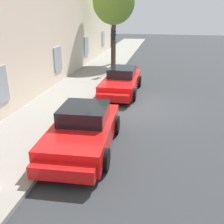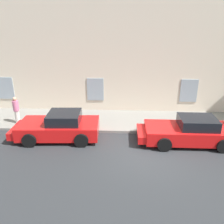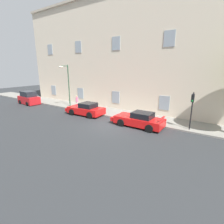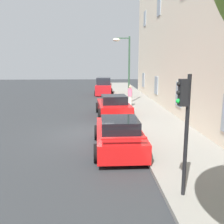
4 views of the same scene
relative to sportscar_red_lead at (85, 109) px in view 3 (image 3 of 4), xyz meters
The scene contains 9 objects.
ground_plane 4.92m from the sportscar_red_lead, 17.17° to the right, with size 80.00×80.00×0.00m, color #2B2D30.
sidewalk 5.24m from the sportscar_red_lead, 26.49° to the left, with size 60.00×3.29×0.14m, color gray.
building_facade 9.74m from the sportscar_red_lead, 51.18° to the left, with size 38.42×4.15×13.79m.
sportscar_red_lead is the anchor object (origin of this frame).
sportscar_yellow_flank 6.67m from the sportscar_red_lead, ahead, with size 4.82×2.05×1.38m.
hatchback_parked 10.88m from the sportscar_red_lead, behind, with size 3.74×2.04×1.88m.
traffic_light 11.06m from the sportscar_red_lead, ahead, with size 0.22×0.36×3.16m.
street_lamp 5.49m from the sportscar_red_lead, 165.11° to the left, with size 0.44×1.42×5.43m.
pedestrian_admiring 3.18m from the sportscar_red_lead, 152.00° to the left, with size 0.45×0.45×1.61m.
Camera 3 is at (8.38, -12.25, 5.23)m, focal length 27.07 mm.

